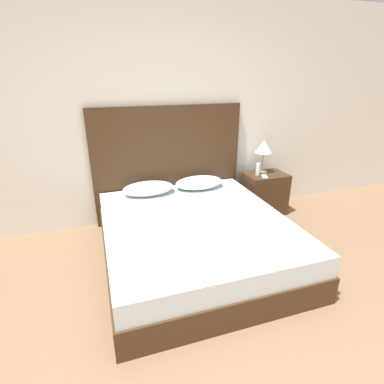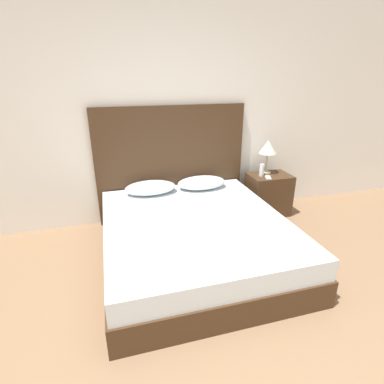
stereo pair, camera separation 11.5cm
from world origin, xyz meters
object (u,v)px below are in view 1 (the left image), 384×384
at_px(bed, 195,239).
at_px(phone_on_nightstand, 264,176).
at_px(phone_on_bed, 155,229).
at_px(table_lamp, 264,148).
at_px(nightstand, 264,193).

relative_size(bed, phone_on_nightstand, 12.36).
height_order(phone_on_bed, phone_on_nightstand, phone_on_nightstand).
relative_size(table_lamp, phone_on_nightstand, 2.71).
height_order(table_lamp, phone_on_nightstand, table_lamp).
distance_m(bed, phone_on_nightstand, 1.40).
bearing_deg(nightstand, phone_on_nightstand, -131.35).
distance_m(nightstand, table_lamp, 0.63).
relative_size(bed, phone_on_bed, 12.36).
xyz_separation_m(phone_on_bed, nightstand, (1.70, 0.87, -0.19)).
distance_m(nightstand, phone_on_nightstand, 0.31).
height_order(nightstand, table_lamp, table_lamp).
bearing_deg(table_lamp, phone_on_nightstand, -108.96).
distance_m(bed, nightstand, 1.49).
bearing_deg(bed, phone_on_nightstand, 29.53).
xyz_separation_m(table_lamp, phone_on_nightstand, (-0.06, -0.18, -0.34)).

